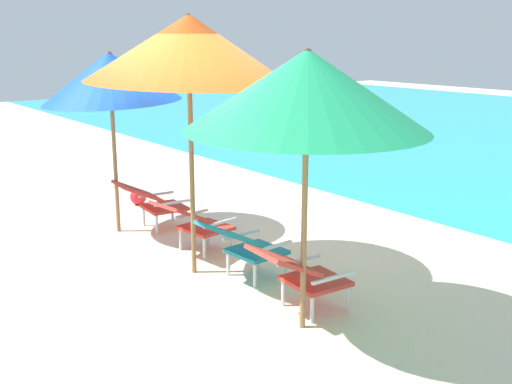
# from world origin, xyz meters

# --- Properties ---
(ground_plane) EXTENTS (40.00, 40.00, 0.00)m
(ground_plane) POSITION_xyz_m (0.00, 4.00, 0.00)
(ground_plane) COLOR beige
(lounge_chair_far_left) EXTENTS (0.60, 0.91, 0.68)m
(lounge_chair_far_left) POSITION_xyz_m (-1.58, 0.11, 0.40)
(lounge_chair_far_left) COLOR red
(lounge_chair_far_left) RESTS_ON ground_plane
(lounge_chair_near_left) EXTENTS (0.64, 0.94, 0.68)m
(lounge_chair_near_left) POSITION_xyz_m (-0.44, 0.06, 0.40)
(lounge_chair_near_left) COLOR red
(lounge_chair_near_left) RESTS_ON ground_plane
(lounge_chair_near_right) EXTENTS (0.59, 0.91, 0.68)m
(lounge_chair_near_right) POSITION_xyz_m (0.57, 0.04, 0.40)
(lounge_chair_near_right) COLOR teal
(lounge_chair_near_right) RESTS_ON ground_plane
(lounge_chair_far_right) EXTENTS (0.59, 0.91, 0.68)m
(lounge_chair_far_right) POSITION_xyz_m (1.52, -0.01, 0.40)
(lounge_chair_far_right) COLOR red
(lounge_chair_far_right) RESTS_ON ground_plane
(beach_umbrella_left) EXTENTS (1.75, 1.77, 2.34)m
(beach_umbrella_left) POSITION_xyz_m (-1.79, -0.28, 1.99)
(beach_umbrella_left) COLOR olive
(beach_umbrella_left) RESTS_ON ground_plane
(beach_umbrella_center) EXTENTS (2.71, 2.70, 2.72)m
(beach_umbrella_center) POSITION_xyz_m (0.06, -0.25, 2.36)
(beach_umbrella_center) COLOR olive
(beach_umbrella_center) RESTS_ON ground_plane
(beach_umbrella_right) EXTENTS (2.23, 2.22, 2.39)m
(beach_umbrella_right) POSITION_xyz_m (1.75, -0.18, 2.05)
(beach_umbrella_right) COLOR olive
(beach_umbrella_right) RESTS_ON ground_plane
(beach_ball) EXTENTS (0.25, 0.25, 0.25)m
(beach_ball) POSITION_xyz_m (-2.84, 0.52, 0.12)
(beach_ball) COLOR red
(beach_ball) RESTS_ON ground_plane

